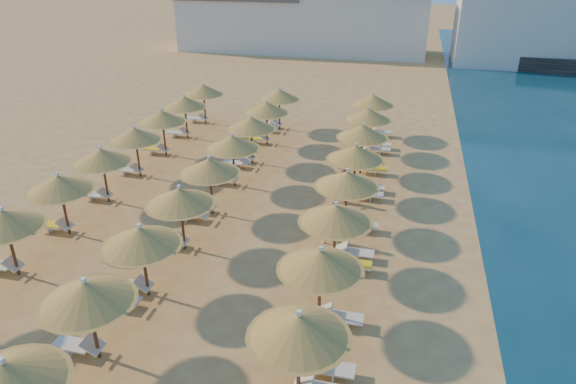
% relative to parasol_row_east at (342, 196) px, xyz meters
% --- Properties ---
extents(ground, '(220.00, 220.00, 0.00)m').
position_rel_parasol_row_east_xyz_m(ground, '(-4.09, -1.81, -2.44)').
color(ground, tan).
rests_on(ground, ground).
extents(hotel_blocks, '(48.13, 10.68, 8.10)m').
position_rel_parasol_row_east_xyz_m(hotel_blocks, '(-1.54, 43.88, 1.27)').
color(hotel_blocks, white).
rests_on(hotel_blocks, ground).
extents(parasol_row_east, '(2.93, 32.66, 2.99)m').
position_rel_parasol_row_east_xyz_m(parasol_row_east, '(0.00, 0.00, 0.00)').
color(parasol_row_east, brown).
rests_on(parasol_row_east, ground).
extents(parasol_row_west, '(2.93, 32.66, 2.99)m').
position_rel_parasol_row_east_xyz_m(parasol_row_west, '(-6.42, 0.00, 0.00)').
color(parasol_row_west, brown).
rests_on(parasol_row_west, ground).
extents(parasol_row_inland, '(2.93, 26.05, 2.99)m').
position_rel_parasol_row_east_xyz_m(parasol_row_inland, '(-12.01, 3.30, -0.00)').
color(parasol_row_inland, brown).
rests_on(parasol_row_inland, ground).
extents(loungers, '(15.06, 30.34, 0.66)m').
position_rel_parasol_row_east_xyz_m(loungers, '(-5.26, 0.54, -2.09)').
color(loungers, silver).
rests_on(loungers, ground).
extents(beachgoer_c, '(0.92, 0.96, 1.60)m').
position_rel_parasol_row_east_xyz_m(beachgoer_c, '(-0.72, 6.39, -1.64)').
color(beachgoer_c, tan).
rests_on(beachgoer_c, ground).
extents(beachgoer_b, '(0.81, 0.91, 1.55)m').
position_rel_parasol_row_east_xyz_m(beachgoer_b, '(-0.94, 4.26, -1.66)').
color(beachgoer_b, tan).
rests_on(beachgoer_b, ground).
extents(beachgoer_a, '(0.45, 0.65, 1.71)m').
position_rel_parasol_row_east_xyz_m(beachgoer_a, '(-0.67, 0.31, -1.58)').
color(beachgoer_a, tan).
rests_on(beachgoer_a, ground).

